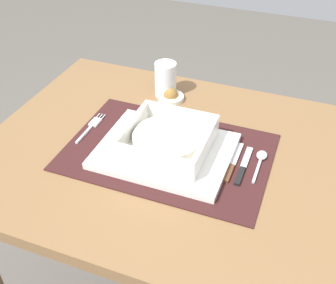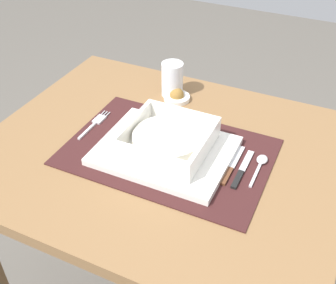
# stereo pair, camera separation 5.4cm
# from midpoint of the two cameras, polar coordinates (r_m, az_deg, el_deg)

# --- Properties ---
(dining_table) EXTENTS (0.83, 0.68, 0.75)m
(dining_table) POSITION_cam_midpoint_polar(r_m,az_deg,el_deg) (1.06, 0.69, -6.27)
(dining_table) COLOR brown
(dining_table) RESTS_ON ground
(placemat) EXTENTS (0.46, 0.31, 0.00)m
(placemat) POSITION_cam_midpoint_polar(r_m,az_deg,el_deg) (0.97, 1.59, -1.37)
(placemat) COLOR #381919
(placemat) RESTS_ON dining_table
(serving_plate) EXTENTS (0.30, 0.23, 0.02)m
(serving_plate) POSITION_cam_midpoint_polar(r_m,az_deg,el_deg) (0.95, 1.20, -1.22)
(serving_plate) COLOR white
(serving_plate) RESTS_ON placemat
(porridge_bowl) EXTENTS (0.19, 0.19, 0.05)m
(porridge_bowl) POSITION_cam_midpoint_polar(r_m,az_deg,el_deg) (0.94, 1.56, 0.19)
(porridge_bowl) COLOR white
(porridge_bowl) RESTS_ON serving_plate
(fork) EXTENTS (0.02, 0.13, 0.00)m
(fork) POSITION_cam_midpoint_polar(r_m,az_deg,el_deg) (1.06, -8.35, 2.60)
(fork) COLOR silver
(fork) RESTS_ON placemat
(spoon) EXTENTS (0.02, 0.11, 0.01)m
(spoon) POSITION_cam_midpoint_polar(r_m,az_deg,el_deg) (0.96, 14.08, -2.76)
(spoon) COLOR silver
(spoon) RESTS_ON placemat
(butter_knife) EXTENTS (0.01, 0.13, 0.01)m
(butter_knife) POSITION_cam_midpoint_polar(r_m,az_deg,el_deg) (0.93, 11.59, -3.95)
(butter_knife) COLOR black
(butter_knife) RESTS_ON placemat
(bread_knife) EXTENTS (0.01, 0.14, 0.01)m
(bread_knife) POSITION_cam_midpoint_polar(r_m,az_deg,el_deg) (0.93, 10.24, -3.42)
(bread_knife) COLOR #59331E
(bread_knife) RESTS_ON placemat
(drinking_glass) EXTENTS (0.06, 0.06, 0.10)m
(drinking_glass) POSITION_cam_midpoint_polar(r_m,az_deg,el_deg) (1.16, 1.93, 8.24)
(drinking_glass) COLOR white
(drinking_glass) RESTS_ON dining_table
(condiment_saucer) EXTENTS (0.07, 0.07, 0.04)m
(condiment_saucer) POSITION_cam_midpoint_polar(r_m,az_deg,el_deg) (1.15, 2.55, 6.18)
(condiment_saucer) COLOR white
(condiment_saucer) RESTS_ON dining_table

